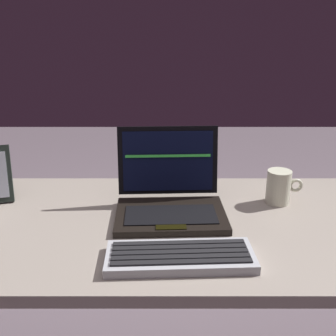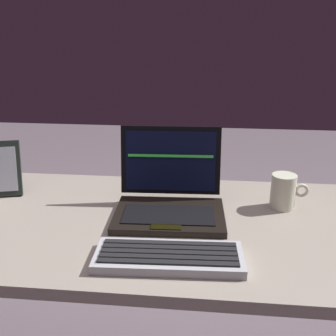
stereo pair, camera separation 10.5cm
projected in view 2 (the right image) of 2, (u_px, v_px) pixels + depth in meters
The scene contains 5 objects.
desk at pixel (169, 243), 1.12m from camera, with size 1.73×0.64×0.74m.
laptop_front at pixel (169, 198), 1.13m from camera, with size 0.31×0.26×0.23m.
external_keyboard at pixel (169, 257), 0.91m from camera, with size 0.34×0.14×0.03m.
photo_frame at pixel (1, 169), 1.24m from camera, with size 0.13×0.09×0.17m.
coffee_mug at pixel (284, 191), 1.16m from camera, with size 0.11×0.07×0.10m.
Camera 2 is at (0.10, -0.98, 1.25)m, focal length 42.81 mm.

